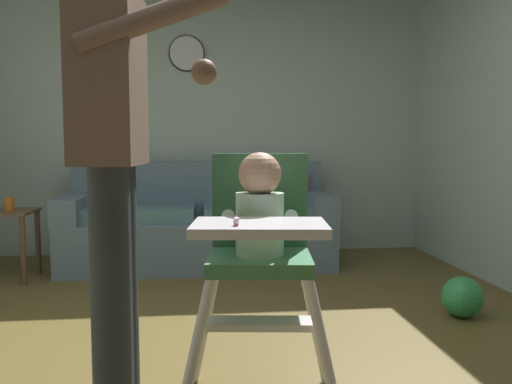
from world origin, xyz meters
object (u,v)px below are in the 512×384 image
side_table (7,229)px  sippy_cup (9,204)px  high_chair (260,233)px  wall_clock (187,53)px  adult_standing (114,153)px  toy_ball_second (462,297)px  couch (200,225)px

side_table → sippy_cup: size_ratio=5.20×
high_chair → sippy_cup: high_chair is taller
side_table → wall_clock: 2.15m
adult_standing → toy_ball_second: adult_standing is taller
high_chair → adult_standing: adult_standing is taller
adult_standing → toy_ball_second: bearing=30.2°
toy_ball_second → side_table: bearing=158.3°
high_chair → sippy_cup: bearing=-136.2°
couch → high_chair: bearing=5.0°
high_chair → wall_clock: wall_clock is taller
high_chair → toy_ball_second: bearing=133.5°
side_table → toy_ball_second: bearing=-21.7°
adult_standing → wall_clock: bearing=89.0°
wall_clock → adult_standing: bearing=-93.5°
sippy_cup → wall_clock: size_ratio=0.30×
side_table → couch: bearing=14.2°
couch → wall_clock: (-0.11, 0.48, 1.51)m
side_table → wall_clock: size_ratio=1.59×
side_table → sippy_cup: sippy_cup is taller
high_chair → sippy_cup: 2.70m
side_table → wall_clock: bearing=32.3°
side_table → adult_standing: bearing=-61.7°
sippy_cup → side_table: bearing=180.0°
toy_ball_second → wall_clock: bearing=129.0°
wall_clock → couch: bearing=-77.2°
couch → toy_ball_second: size_ratio=9.22×
couch → sippy_cup: couch is taller
toy_ball_second → sippy_cup: bearing=158.1°
high_chair → wall_clock: (-0.33, 2.99, 1.16)m
couch → toy_ball_second: bearing=44.7°
adult_standing → sippy_cup: (-1.12, 2.13, -0.40)m
toy_ball_second → wall_clock: (-1.63, 2.02, 1.72)m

